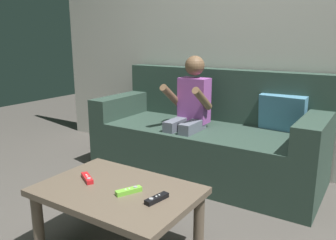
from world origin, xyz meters
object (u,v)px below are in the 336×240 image
Objects in this scene: person_seated_on_couch at (189,111)px; game_remote_red_center at (87,178)px; couch at (208,139)px; game_remote_lime_near_edge at (129,191)px; game_remote_black_far_corner at (157,199)px; coffee_table at (118,199)px.

person_seated_on_couch reaches higher than game_remote_red_center.
game_remote_red_center is at bearing -91.47° from person_seated_on_couch.
game_remote_red_center is at bearing -95.31° from couch.
game_remote_red_center is (-0.12, -1.31, 0.08)m from couch.
person_seated_on_couch reaches higher than couch.
game_remote_red_center is at bearing 179.63° from game_remote_lime_near_edge.
game_remote_lime_near_edge is at bearing -177.90° from game_remote_black_far_corner.
coffee_table is 0.12m from game_remote_lime_near_edge.
game_remote_lime_near_edge is at bearing -6.47° from coffee_table.
couch is at bearing 97.88° from game_remote_lime_near_edge.
couch is 0.34m from person_seated_on_couch.
game_remote_lime_near_edge is 0.30m from game_remote_red_center.
coffee_table is at bearing -80.50° from person_seated_on_couch.
coffee_table is 6.06× the size of game_remote_red_center.
game_remote_lime_near_edge reaches higher than coffee_table.
person_seated_on_couch reaches higher than coffee_table.
game_remote_red_center is 0.96× the size of game_remote_black_far_corner.
person_seated_on_couch is (-0.09, -0.19, 0.27)m from couch.
person_seated_on_couch is at bearing 103.75° from game_remote_lime_near_edge.
couch is 13.32× the size of game_remote_black_far_corner.
couch reaches higher than game_remote_lime_near_edge.
person_seated_on_couch is 1.17m from game_remote_lime_near_edge.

